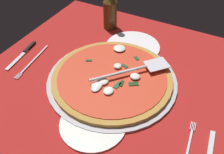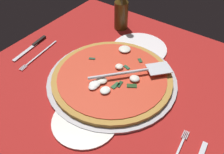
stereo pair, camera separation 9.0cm
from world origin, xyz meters
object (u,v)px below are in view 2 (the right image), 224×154
Objects in this scene: pizza at (112,77)px; dinner_plate_right at (139,49)px; dinner_plate_left at (85,121)px; place_setting_far at (36,51)px; beer_bottle at (121,10)px; pizza_server at (136,71)px.

dinner_plate_right is at bearing 5.00° from pizza.
dinner_plate_left and dinner_plate_right have the same top height.
dinner_plate_right is 22.05cm from pizza.
dinner_plate_right is at bearing 120.13° from place_setting_far.
place_setting_far is 40.09cm from beer_bottle.
beer_bottle reaches higher than pizza_server.
pizza is 1.74× the size of beer_bottle.
place_setting_far is 0.92× the size of beer_bottle.
beer_bottle is at bearing 145.53° from place_setting_far.
pizza reaches higher than place_setting_far.
dinner_plate_left is 0.48× the size of pizza.
beer_bottle is (9.31, 15.49, 8.64)cm from dinner_plate_right.
beer_bottle is (31.22, 17.41, 7.03)cm from pizza.
pizza_server is at bearing -153.84° from dinner_plate_right.
pizza_server reaches higher than dinner_plate_right.
pizza is 36.43cm from beer_bottle.
dinner_plate_left is 19.72cm from pizza.
pizza_server is (4.85, -6.46, 2.52)cm from pizza.
pizza_server is (-17.06, -8.38, 4.13)cm from dinner_plate_right.
beer_bottle is at bearing 29.15° from pizza.
pizza_server reaches higher than pizza.
pizza is 1.90× the size of place_setting_far.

